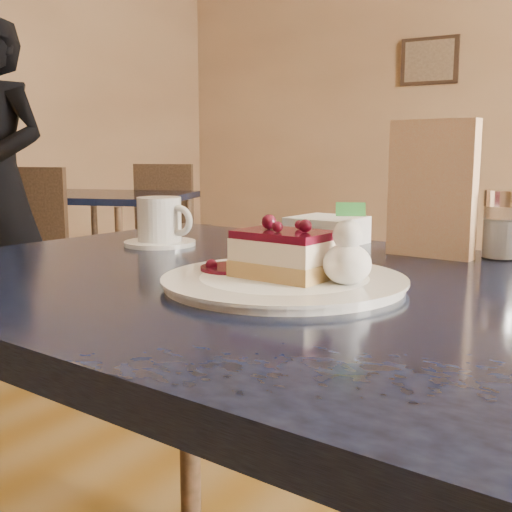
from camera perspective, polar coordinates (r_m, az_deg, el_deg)
The scene contains 10 objects.
main_table at distance 0.90m, azimuth 4.34°, elevation -7.17°, with size 1.30×0.94×0.76m.
dessert_plate at distance 0.83m, azimuth 2.50°, elevation -2.31°, with size 0.31×0.31×0.01m, color white.
cheesecake_slice at distance 0.83m, azimuth 2.52°, elevation 0.14°, with size 0.13×0.10×0.06m.
whipped_cream at distance 0.79m, azimuth 8.10°, elevation -0.69°, with size 0.06×0.06×0.05m.
berry_sauce at distance 0.88m, azimuth -2.32°, elevation -1.10°, with size 0.08×0.08×0.01m, color #48091C.
coffee_set at distance 1.20m, azimuth -8.48°, elevation 2.84°, with size 0.14×0.13×0.09m.
menu_card at distance 1.09m, azimuth 15.37°, elevation 5.75°, with size 0.14×0.03×0.22m, color beige.
sugar_shaker at distance 1.11m, azimuth 21.01°, elevation 2.68°, with size 0.06×0.06×0.11m.
napkin_stack at distance 1.22m, azimuth 6.33°, elevation 2.29°, with size 0.12×0.12×0.05m, color white.
bg_table_far_left at distance 3.90m, azimuth -13.02°, elevation -3.80°, with size 1.10×1.68×1.11m.
Camera 1 is at (0.20, -0.72, 0.94)m, focal length 45.00 mm.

